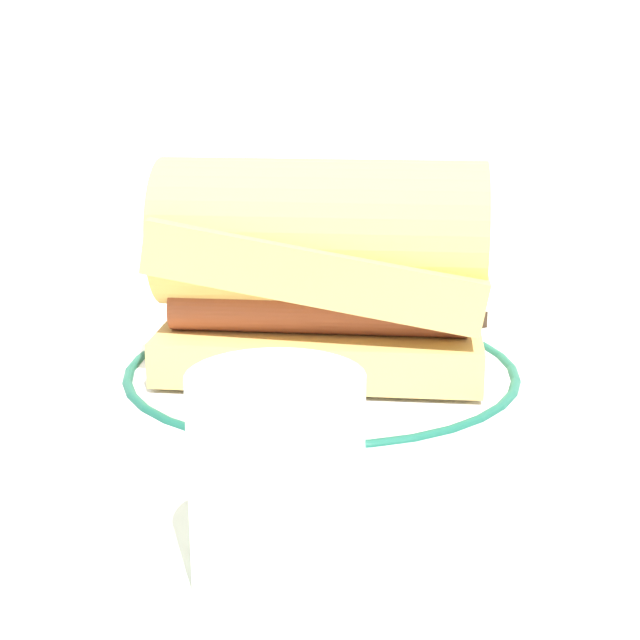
{
  "coord_description": "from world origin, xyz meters",
  "views": [
    {
      "loc": [
        0.12,
        -0.55,
        0.21
      ],
      "look_at": [
        0.02,
        -0.0,
        0.04
      ],
      "focal_mm": 54.85,
      "sensor_mm": 36.0,
      "label": 1
    }
  ],
  "objects_px": {
    "drinking_glass": "(277,496)",
    "butter_knife": "(422,306)",
    "sausage_sandwich": "(320,268)",
    "plate": "(320,379)"
  },
  "relations": [
    {
      "from": "plate",
      "to": "drinking_glass",
      "type": "height_order",
      "value": "drinking_glass"
    },
    {
      "from": "sausage_sandwich",
      "to": "drinking_glass",
      "type": "xyz_separation_m",
      "value": [
        0.02,
        -0.21,
        -0.04
      ]
    },
    {
      "from": "drinking_glass",
      "to": "butter_knife",
      "type": "relative_size",
      "value": 0.7
    },
    {
      "from": "drinking_glass",
      "to": "plate",
      "type": "bearing_deg",
      "value": 96.07
    },
    {
      "from": "plate",
      "to": "butter_knife",
      "type": "height_order",
      "value": "plate"
    },
    {
      "from": "butter_knife",
      "to": "sausage_sandwich",
      "type": "bearing_deg",
      "value": -103.61
    },
    {
      "from": "drinking_glass",
      "to": "butter_knife",
      "type": "height_order",
      "value": "drinking_glass"
    },
    {
      "from": "drinking_glass",
      "to": "butter_knife",
      "type": "bearing_deg",
      "value": 86.71
    },
    {
      "from": "drinking_glass",
      "to": "butter_knife",
      "type": "xyz_separation_m",
      "value": [
        0.02,
        0.41,
        -0.03
      ]
    },
    {
      "from": "plate",
      "to": "sausage_sandwich",
      "type": "bearing_deg",
      "value": 180.0
    }
  ]
}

